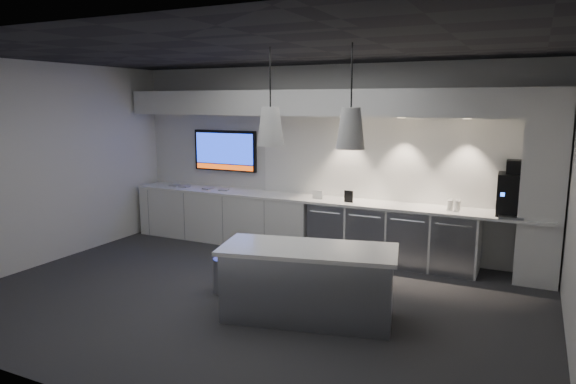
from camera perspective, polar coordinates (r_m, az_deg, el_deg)
The scene contains 27 objects.
floor at distance 6.56m, azimuth -4.22°, elevation -11.67°, with size 7.00×7.00×0.00m, color #2D2D2F.
ceiling at distance 6.12m, azimuth -4.59°, elevation 15.42°, with size 7.00×7.00×0.00m, color black.
wall_back at distance 8.40m, azimuth 4.20°, elevation 3.70°, with size 7.00×7.00×0.00m, color silver.
wall_front at distance 4.23m, azimuth -21.65°, elevation -3.26°, with size 7.00×7.00×0.00m, color silver.
wall_left at distance 8.47m, azimuth -25.38°, elevation 2.81°, with size 7.00×7.00×0.00m, color silver.
back_counter at distance 8.20m, azimuth 3.30°, elevation -0.83°, with size 6.80×0.65×0.04m, color white.
left_base_cabinets at distance 9.09m, azimuth -6.99°, elevation -2.72°, with size 3.30×0.63×0.86m, color white.
fridge_unit_a at distance 8.20m, azimuth 4.89°, elevation -4.10°, with size 0.60×0.61×0.85m, color #9C9FA4.
fridge_unit_b at distance 8.01m, azimuth 9.11°, elevation -4.54°, with size 0.60×0.61×0.85m, color #9C9FA4.
fridge_unit_c at distance 7.86m, azimuth 13.53°, elevation -4.97°, with size 0.60×0.61×0.85m, color #9C9FA4.
fridge_unit_d at distance 7.76m, azimuth 18.09°, elevation -5.39°, with size 0.60×0.61×0.85m, color #9C9FA4.
backsplash at distance 8.02m, azimuth 12.16°, elevation 3.56°, with size 4.60×0.03×1.30m, color white.
soffit at distance 8.07m, azimuth 3.48°, elevation 9.85°, with size 6.90×0.60×0.40m, color white.
column at distance 7.55m, azimuth 26.46°, elevation 0.43°, with size 0.55×0.55×2.60m, color white.
wall_tv at distance 9.22m, azimuth -7.01°, elevation 4.58°, with size 1.25×0.07×0.72m.
island at distance 5.85m, azimuth 2.24°, elevation -10.03°, with size 2.09×1.24×0.83m.
bin at distance 6.71m, azimuth -6.92°, elevation -9.15°, with size 0.32×0.32×0.45m, color #9C9FA4.
coffee_machine at distance 7.57m, azimuth 23.76°, elevation -0.06°, with size 0.43×0.60×0.75m.
sign_black at distance 7.90m, azimuth 6.75°, elevation -0.49°, with size 0.14×0.02×0.18m, color black.
sign_white at distance 8.13m, azimuth 3.33°, elevation -0.28°, with size 0.18×0.02×0.14m, color white.
cup_cluster at distance 7.63m, azimuth 17.94°, elevation -1.40°, with size 0.17×0.17×0.15m, color white, non-canonical shape.
tray_a at distance 9.61m, azimuth -12.49°, elevation 0.75°, with size 0.16×0.16×0.03m, color #999999.
tray_b at distance 9.42m, azimuth -11.44°, elevation 0.60°, with size 0.16×0.16×0.03m, color #999999.
tray_c at distance 9.13m, azimuth -8.87°, elevation 0.39°, with size 0.16×0.16×0.03m, color #999999.
tray_d at distance 8.96m, azimuth -7.17°, elevation 0.25°, with size 0.16×0.16×0.03m, color #999999.
pendant_left at distance 5.70m, azimuth -1.96°, elevation 7.32°, with size 0.30×0.30×1.13m.
pendant_right at distance 5.33m, azimuth 6.98°, elevation 7.06°, with size 0.30×0.30×1.13m.
Camera 1 is at (3.07, -5.27, 2.42)m, focal length 32.00 mm.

